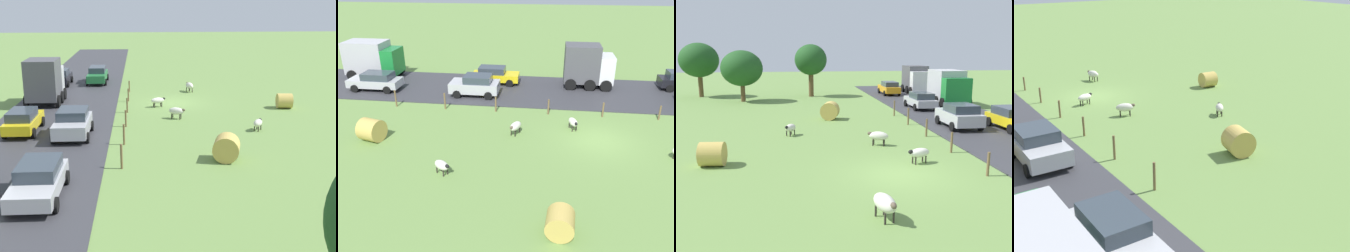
# 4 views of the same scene
# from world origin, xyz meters

# --- Properties ---
(ground_plane) EXTENTS (160.00, 160.00, 0.00)m
(ground_plane) POSITION_xyz_m (0.00, 0.00, 0.00)
(ground_plane) COLOR #6B8E47
(road_strip) EXTENTS (8.00, 80.00, 0.06)m
(road_strip) POSITION_xyz_m (8.64, 0.00, 0.03)
(road_strip) COLOR #38383D
(road_strip) RESTS_ON ground_plane
(sheep_0) EXTENTS (1.22, 0.76, 0.76)m
(sheep_0) POSITION_xyz_m (1.39, 1.49, 0.52)
(sheep_0) COLOR silver
(sheep_0) RESTS_ON ground_plane
(sheep_1) EXTENTS (1.25, 0.90, 0.82)m
(sheep_1) POSITION_xyz_m (0.22, 5.13, 0.56)
(sheep_1) COLOR silver
(sheep_1) RESTS_ON ground_plane
(sheep_2) EXTENTS (0.90, 1.04, 0.75)m
(sheep_2) POSITION_xyz_m (-4.79, 8.38, 0.50)
(sheep_2) COLOR silver
(sheep_2) RESTS_ON ground_plane
(hay_bale_0) EXTENTS (1.66, 1.57, 1.38)m
(hay_bale_0) POSITION_xyz_m (-1.71, 13.72, 0.69)
(hay_bale_0) COLOR tan
(hay_bale_0) RESTS_ON ground_plane
(hay_bale_1) EXTENTS (1.21, 1.24, 1.15)m
(hay_bale_1) POSITION_xyz_m (-8.41, 2.44, 0.58)
(hay_bale_1) COLOR tan
(hay_bale_1) RESTS_ON ground_plane
(fence_post_0) EXTENTS (0.12, 0.12, 1.04)m
(fence_post_0) POSITION_xyz_m (3.75, -4.52, 0.52)
(fence_post_0) COLOR brown
(fence_post_0) RESTS_ON ground_plane
(fence_post_1) EXTENTS (0.12, 0.12, 1.07)m
(fence_post_1) POSITION_xyz_m (3.75, -0.70, 0.54)
(fence_post_1) COLOR brown
(fence_post_1) RESTS_ON ground_plane
(fence_post_2) EXTENTS (0.12, 0.12, 1.12)m
(fence_post_2) POSITION_xyz_m (3.75, 3.13, 0.56)
(fence_post_2) COLOR brown
(fence_post_2) RESTS_ON ground_plane
(fence_post_3) EXTENTS (0.12, 0.12, 1.13)m
(fence_post_3) POSITION_xyz_m (3.75, 6.95, 0.57)
(fence_post_3) COLOR brown
(fence_post_3) RESTS_ON ground_plane
(fence_post_4) EXTENTS (0.12, 0.12, 1.25)m
(fence_post_4) POSITION_xyz_m (3.75, 10.77, 0.62)
(fence_post_4) COLOR brown
(fence_post_4) RESTS_ON ground_plane
(fence_post_5) EXTENTS (0.12, 0.12, 1.29)m
(fence_post_5) POSITION_xyz_m (3.75, 14.60, 0.64)
(fence_post_5) COLOR brown
(fence_post_5) RESTS_ON ground_plane
(truck_1) EXTENTS (2.71, 4.14, 3.63)m
(truck_1) POSITION_xyz_m (10.35, -0.01, 1.94)
(truck_1) COLOR white
(truck_1) RESTS_ON road_strip
(truck_2) EXTENTS (2.84, 4.89, 3.39)m
(truck_2) POSITION_xyz_m (10.49, 19.62, 1.87)
(truck_2) COLOR #197F33
(truck_2) RESTS_ON road_strip
(car_1) EXTENTS (1.94, 4.17, 1.50)m
(car_1) POSITION_xyz_m (10.14, 8.06, 0.84)
(car_1) COLOR yellow
(car_1) RESTS_ON road_strip
(car_3) EXTENTS (2.20, 3.94, 1.67)m
(car_3) POSITION_xyz_m (6.90, 9.11, 0.92)
(car_3) COLOR #B7B7BC
(car_3) RESTS_ON road_strip
(car_7) EXTENTS (2.08, 4.39, 1.51)m
(car_7) POSITION_xyz_m (7.11, 17.81, 0.85)
(car_7) COLOR #B7B7BC
(car_7) RESTS_ON road_strip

